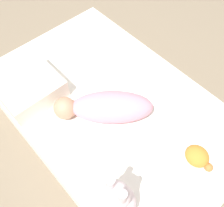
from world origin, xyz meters
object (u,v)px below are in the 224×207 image
at_px(swaddled_baby, 106,107).
at_px(turtle_plush, 198,157).
at_px(pillow, 29,88).
at_px(bunny_plush, 116,202).

height_order(swaddled_baby, turtle_plush, swaddled_baby).
xyz_separation_m(pillow, bunny_plush, (0.76, -0.06, 0.05)).
xyz_separation_m(swaddled_baby, turtle_plush, (0.48, 0.15, -0.03)).
distance_m(pillow, bunny_plush, 0.76).
bearing_deg(turtle_plush, bunny_plush, -102.39).
bearing_deg(swaddled_baby, bunny_plush, 95.20).
height_order(swaddled_baby, bunny_plush, bunny_plush).
bearing_deg(swaddled_baby, pillow, -17.66).
xyz_separation_m(pillow, turtle_plush, (0.85, 0.37, -0.02)).
distance_m(swaddled_baby, turtle_plush, 0.50).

